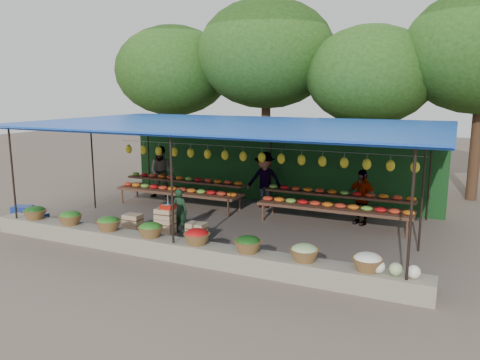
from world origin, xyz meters
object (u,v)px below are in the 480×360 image
at_px(vendor_seated, 180,211).
at_px(blue_crate_back, 22,211).
at_px(blue_crate_front, 37,220).
at_px(crate_counter, 164,226).
at_px(weighing_scale, 168,206).

relative_size(vendor_seated, blue_crate_back, 2.22).
distance_m(blue_crate_front, blue_crate_back, 1.23).
bearing_deg(blue_crate_back, crate_counter, -19.98).
relative_size(blue_crate_front, blue_crate_back, 1.03).
bearing_deg(blue_crate_front, weighing_scale, 6.37).
xyz_separation_m(weighing_scale, blue_crate_front, (-3.96, -0.52, -0.69)).
bearing_deg(vendor_seated, blue_crate_front, 18.84).
bearing_deg(blue_crate_front, vendor_seated, 14.08).
bearing_deg(weighing_scale, blue_crate_front, -172.58).
relative_size(crate_counter, blue_crate_front, 4.32).
distance_m(crate_counter, vendor_seated, 0.63).
bearing_deg(weighing_scale, vendor_seated, 90.51).
distance_m(vendor_seated, blue_crate_back, 5.14).
xyz_separation_m(vendor_seated, blue_crate_front, (-3.95, -1.07, -0.43)).
relative_size(crate_counter, weighing_scale, 6.52).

